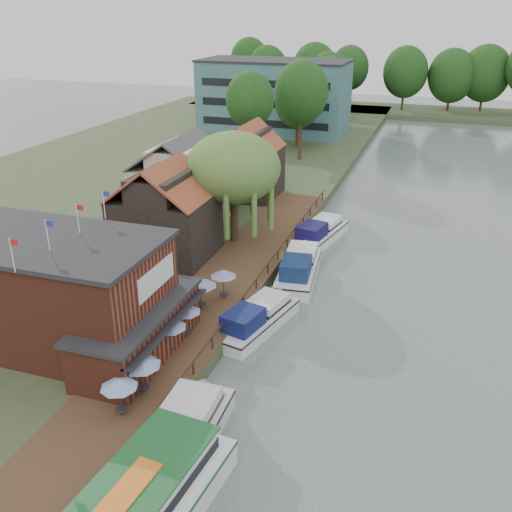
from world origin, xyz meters
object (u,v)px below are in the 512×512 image
(umbrella_0, at_px, (120,397))
(cruiser_0, at_px, (176,436))
(willow, at_px, (234,189))
(cottage_b, at_px, (183,177))
(cottage_c, at_px, (248,160))
(umbrella_3, at_px, (186,321))
(cruiser_3, at_px, (319,230))
(umbrella_5, at_px, (224,284))
(cruiser_1, at_px, (257,316))
(hotel_block, at_px, (274,96))
(cruiser_2, at_px, (299,264))
(cottage_a, at_px, (165,210))
(umbrella_2, at_px, (170,336))
(umbrella_1, at_px, (142,375))
(pub, at_px, (73,294))
(umbrella_4, at_px, (201,294))

(umbrella_0, height_order, cruiser_0, umbrella_0)
(willow, bearing_deg, umbrella_0, -83.20)
(cottage_b, relative_size, cottage_c, 1.13)
(umbrella_3, xyz_separation_m, cruiser_3, (4.18, 22.01, -1.09))
(umbrella_5, xyz_separation_m, cruiser_1, (3.25, -1.85, -1.14))
(hotel_block, xyz_separation_m, cruiser_2, (18.79, -54.76, -5.89))
(cottage_a, bearing_deg, umbrella_2, -62.88)
(cottage_c, bearing_deg, umbrella_1, -79.90)
(umbrella_2, xyz_separation_m, umbrella_5, (0.54, 8.00, 0.00))
(cruiser_2, bearing_deg, cottage_b, 143.02)
(umbrella_5, bearing_deg, cottage_b, 123.73)
(cottage_b, bearing_deg, pub, -80.91)
(cottage_c, bearing_deg, cruiser_2, -58.71)
(cruiser_1, bearing_deg, umbrella_3, -118.49)
(umbrella_2, height_order, cruiser_1, umbrella_2)
(cruiser_2, bearing_deg, umbrella_5, -124.33)
(hotel_block, bearing_deg, cruiser_2, -71.06)
(umbrella_4, xyz_separation_m, cruiser_1, (4.25, 0.16, -1.14))
(umbrella_3, distance_m, umbrella_5, 5.90)
(cottage_a, xyz_separation_m, cottage_b, (-3.00, 10.00, 0.00))
(pub, height_order, cottage_a, cottage_a)
(willow, distance_m, cruiser_2, 9.58)
(umbrella_4, bearing_deg, umbrella_0, -86.69)
(cruiser_3, bearing_deg, willow, -134.19)
(cruiser_2, bearing_deg, willow, 146.38)
(umbrella_3, bearing_deg, cottage_a, 121.60)
(cottage_c, xyz_separation_m, cruiser_3, (10.63, -9.10, -4.05))
(willow, bearing_deg, cruiser_1, -63.27)
(umbrella_2, bearing_deg, umbrella_0, -87.59)
(cottage_a, distance_m, willow, 6.80)
(umbrella_0, distance_m, umbrella_4, 12.44)
(umbrella_2, bearing_deg, cottage_a, 117.12)
(cruiser_0, distance_m, cruiser_1, 13.43)
(umbrella_1, xyz_separation_m, umbrella_5, (0.15, 12.29, 0.00))
(cottage_c, height_order, cruiser_2, cottage_c)
(cottage_c, xyz_separation_m, umbrella_0, (6.56, -39.65, -2.96))
(willow, distance_m, cruiser_0, 27.77)
(umbrella_2, bearing_deg, pub, -172.96)
(umbrella_2, bearing_deg, cottage_c, 100.71)
(cottage_a, relative_size, umbrella_1, 3.62)
(umbrella_1, bearing_deg, umbrella_5, 89.31)
(pub, height_order, cruiser_2, pub)
(cruiser_1, bearing_deg, cottage_c, 123.90)
(umbrella_0, bearing_deg, cottage_b, 109.00)
(cottage_c, distance_m, umbrella_1, 38.21)
(umbrella_4, bearing_deg, umbrella_1, -85.30)
(willow, distance_m, cruiser_1, 15.49)
(umbrella_3, bearing_deg, cruiser_3, 79.24)
(cottage_a, height_order, cruiser_2, cottage_a)
(umbrella_0, bearing_deg, cottage_a, 110.10)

